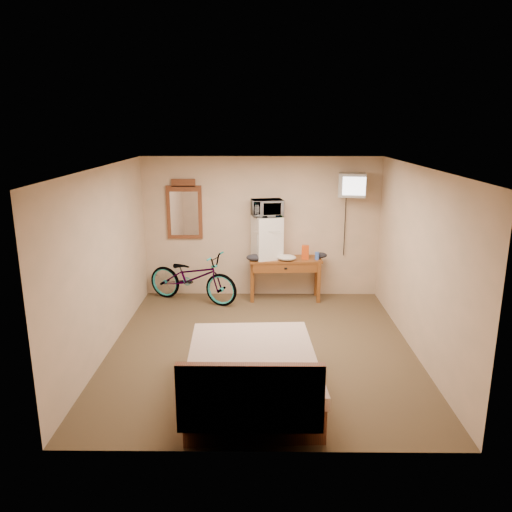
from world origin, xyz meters
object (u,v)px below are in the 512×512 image
mini_fridge (267,237)px  wall_mirror (184,210)px  microwave (267,208)px  bed (252,377)px  crt_television (352,185)px  blue_cup (317,256)px  desk (285,266)px  bicycle (193,277)px

mini_fridge → wall_mirror: (-1.46, 0.21, 0.44)m
microwave → bed: (-0.20, -3.44, -1.34)m
microwave → bed: microwave is taller
crt_television → mini_fridge: bearing=178.5°
microwave → bed: 3.70m
microwave → blue_cup: size_ratio=3.92×
blue_cup → microwave: bearing=173.4°
crt_television → bed: (-1.64, -3.40, -1.74)m
mini_fridge → bed: bearing=-93.4°
desk → wall_mirror: (-1.78, 0.27, 0.94)m
microwave → blue_cup: (0.87, -0.10, -0.82)m
microwave → bicycle: 1.77m
microwave → wall_mirror: size_ratio=0.50×
desk → bicycle: bicycle is taller
mini_fridge → wall_mirror: size_ratio=0.70×
blue_cup → crt_television: bearing=6.4°
desk → wall_mirror: size_ratio=1.21×
mini_fridge → blue_cup: bearing=-6.6°
blue_cup → wall_mirror: (-2.33, 0.31, 0.75)m
wall_mirror → bed: (1.26, -3.65, -1.27)m
mini_fridge → crt_television: crt_television is taller
mini_fridge → bicycle: 1.47m
mini_fridge → blue_cup: size_ratio=5.57×
blue_cup → bicycle: (-2.17, -0.07, -0.37)m
desk → wall_mirror: wall_mirror is taller
wall_mirror → bed: wall_mirror is taller
microwave → crt_television: size_ratio=0.88×
blue_cup → bed: bed is taller
crt_television → bicycle: (-2.73, -0.14, -1.60)m
microwave → crt_television: crt_television is taller
wall_mirror → bicycle: 1.19m
microwave → crt_television: (1.43, -0.04, 0.40)m
crt_television → bicycle: bearing=-177.1°
bicycle → bed: bed is taller
bicycle → mini_fridge: bearing=-60.6°
blue_cup → mini_fridge: bearing=173.4°
wall_mirror → bicycle: wall_mirror is taller
blue_cup → bed: (-1.08, -3.34, -0.52)m
wall_mirror → bicycle: (0.16, -0.39, -1.12)m
desk → bicycle: bearing=-175.9°
desk → bed: (-0.53, -3.38, -0.32)m
microwave → bicycle: microwave is taller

